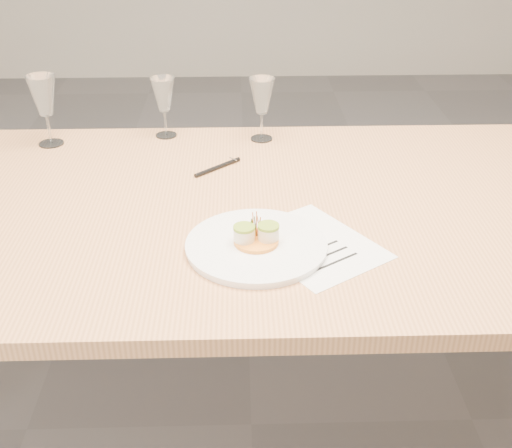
{
  "coord_description": "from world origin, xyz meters",
  "views": [
    {
      "loc": [
        -0.03,
        -1.36,
        1.48
      ],
      "look_at": [
        0.01,
        -0.19,
        0.8
      ],
      "focal_mm": 45.0,
      "sensor_mm": 36.0,
      "label": 1
    }
  ],
  "objects_px": {
    "dinner_plate": "(256,244)",
    "wine_glass_1": "(163,96)",
    "wine_glass_2": "(262,97)",
    "recipe_sheet": "(313,244)",
    "ballpoint_pen": "(218,167)",
    "dining_table": "(250,227)",
    "wine_glass_0": "(43,97)"
  },
  "relations": [
    {
      "from": "dinner_plate",
      "to": "wine_glass_1",
      "type": "bearing_deg",
      "value": 111.25
    },
    {
      "from": "wine_glass_2",
      "to": "dinner_plate",
      "type": "bearing_deg",
      "value": -93.12
    },
    {
      "from": "dinner_plate",
      "to": "recipe_sheet",
      "type": "relative_size",
      "value": 0.83
    },
    {
      "from": "dinner_plate",
      "to": "ballpoint_pen",
      "type": "height_order",
      "value": "dinner_plate"
    },
    {
      "from": "recipe_sheet",
      "to": "dining_table",
      "type": "bearing_deg",
      "value": 90.29
    },
    {
      "from": "recipe_sheet",
      "to": "wine_glass_0",
      "type": "bearing_deg",
      "value": 106.79
    },
    {
      "from": "ballpoint_pen",
      "to": "wine_glass_2",
      "type": "bearing_deg",
      "value": 16.27
    },
    {
      "from": "wine_glass_0",
      "to": "wine_glass_2",
      "type": "height_order",
      "value": "wine_glass_0"
    },
    {
      "from": "recipe_sheet",
      "to": "wine_glass_0",
      "type": "height_order",
      "value": "wine_glass_0"
    },
    {
      "from": "recipe_sheet",
      "to": "wine_glass_1",
      "type": "xyz_separation_m",
      "value": [
        -0.37,
        0.63,
        0.12
      ]
    },
    {
      "from": "recipe_sheet",
      "to": "wine_glass_2",
      "type": "xyz_separation_m",
      "value": [
        -0.09,
        0.6,
        0.13
      ]
    },
    {
      "from": "dinner_plate",
      "to": "ballpoint_pen",
      "type": "distance_m",
      "value": 0.42
    },
    {
      "from": "recipe_sheet",
      "to": "ballpoint_pen",
      "type": "bearing_deg",
      "value": 84.79
    },
    {
      "from": "recipe_sheet",
      "to": "wine_glass_1",
      "type": "distance_m",
      "value": 0.74
    },
    {
      "from": "dinner_plate",
      "to": "wine_glass_2",
      "type": "height_order",
      "value": "wine_glass_2"
    },
    {
      "from": "dining_table",
      "to": "dinner_plate",
      "type": "xyz_separation_m",
      "value": [
        0.01,
        -0.21,
        0.08
      ]
    },
    {
      "from": "dining_table",
      "to": "wine_glass_1",
      "type": "distance_m",
      "value": 0.53
    },
    {
      "from": "dinner_plate",
      "to": "ballpoint_pen",
      "type": "xyz_separation_m",
      "value": [
        -0.09,
        0.41,
        -0.01
      ]
    },
    {
      "from": "dining_table",
      "to": "dinner_plate",
      "type": "height_order",
      "value": "dinner_plate"
    },
    {
      "from": "dining_table",
      "to": "wine_glass_2",
      "type": "distance_m",
      "value": 0.45
    },
    {
      "from": "wine_glass_1",
      "to": "wine_glass_0",
      "type": "bearing_deg",
      "value": -170.62
    },
    {
      "from": "wine_glass_2",
      "to": "wine_glass_0",
      "type": "bearing_deg",
      "value": -178.2
    },
    {
      "from": "dining_table",
      "to": "ballpoint_pen",
      "type": "height_order",
      "value": "ballpoint_pen"
    },
    {
      "from": "wine_glass_0",
      "to": "ballpoint_pen",
      "type": "bearing_deg",
      "value": -20.77
    },
    {
      "from": "recipe_sheet",
      "to": "wine_glass_0",
      "type": "distance_m",
      "value": 0.92
    },
    {
      "from": "ballpoint_pen",
      "to": "wine_glass_2",
      "type": "xyz_separation_m",
      "value": [
        0.12,
        0.2,
        0.12
      ]
    },
    {
      "from": "ballpoint_pen",
      "to": "wine_glass_2",
      "type": "height_order",
      "value": "wine_glass_2"
    },
    {
      "from": "wine_glass_2",
      "to": "recipe_sheet",
      "type": "bearing_deg",
      "value": -81.55
    },
    {
      "from": "dining_table",
      "to": "wine_glass_0",
      "type": "xyz_separation_m",
      "value": [
        -0.57,
        0.38,
        0.21
      ]
    },
    {
      "from": "dining_table",
      "to": "ballpoint_pen",
      "type": "distance_m",
      "value": 0.23
    },
    {
      "from": "dining_table",
      "to": "dinner_plate",
      "type": "bearing_deg",
      "value": -87.49
    },
    {
      "from": "ballpoint_pen",
      "to": "wine_glass_1",
      "type": "height_order",
      "value": "wine_glass_1"
    }
  ]
}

